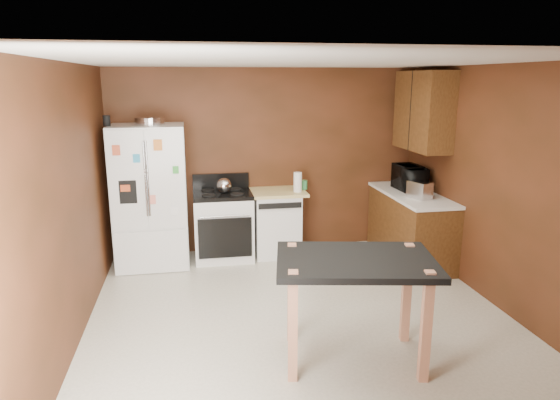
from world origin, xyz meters
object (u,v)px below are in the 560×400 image
object	(u,v)px
refrigerator	(151,196)
gas_range	(223,225)
kettle	(224,186)
paper_towel	(298,182)
green_canister	(303,185)
dishwasher	(276,222)
microwave	(410,179)
island	(355,274)
pen_cup	(107,121)
roasting_pan	(150,121)
toaster	(420,190)

from	to	relation	value
refrigerator	gas_range	world-z (taller)	refrigerator
kettle	paper_towel	distance (m)	0.97
green_canister	gas_range	distance (m)	1.21
refrigerator	dishwasher	distance (m)	1.69
microwave	dishwasher	world-z (taller)	microwave
paper_towel	green_canister	xyz separation A→B (m)	(0.11, 0.14, -0.07)
green_canister	island	xyz separation A→B (m)	(-0.19, -2.77, -0.17)
pen_cup	paper_towel	distance (m)	2.50
green_canister	refrigerator	world-z (taller)	refrigerator
kettle	green_canister	size ratio (longest dim) A/B	1.66
roasting_pan	gas_range	world-z (taller)	roasting_pan
pen_cup	kettle	world-z (taller)	pen_cup
toaster	green_canister	bearing A→B (deg)	128.36
pen_cup	island	size ratio (longest dim) A/B	0.09
toaster	island	bearing A→B (deg)	-146.79
roasting_pan	microwave	world-z (taller)	roasting_pan
paper_towel	dishwasher	size ratio (longest dim) A/B	0.29
gas_range	island	xyz separation A→B (m)	(0.92, -2.71, 0.32)
kettle	green_canister	distance (m)	1.09
pen_cup	gas_range	size ratio (longest dim) A/B	0.12
toaster	microwave	world-z (taller)	microwave
paper_towel	dishwasher	world-z (taller)	paper_towel
paper_towel	kettle	bearing A→B (deg)	177.60
paper_towel	green_canister	world-z (taller)	paper_towel
dishwasher	refrigerator	bearing A→B (deg)	-177.01
roasting_pan	green_canister	distance (m)	2.16
paper_towel	microwave	world-z (taller)	microwave
paper_towel	island	size ratio (longest dim) A/B	0.18
roasting_pan	green_canister	world-z (taller)	roasting_pan
toaster	microwave	xyz separation A→B (m)	(0.08, 0.47, 0.04)
gas_range	toaster	bearing A→B (deg)	-17.45
paper_towel	toaster	size ratio (longest dim) A/B	0.90
microwave	gas_range	world-z (taller)	microwave
paper_towel	dishwasher	bearing A→B (deg)	159.38
green_canister	island	distance (m)	2.78
green_canister	gas_range	xyz separation A→B (m)	(-1.10, -0.06, -0.49)
refrigerator	island	distance (m)	3.22
toaster	gas_range	size ratio (longest dim) A/B	0.26
microwave	island	bearing A→B (deg)	145.57
roasting_pan	refrigerator	size ratio (longest dim) A/B	0.20
green_canister	refrigerator	xyz separation A→B (m)	(-2.01, -0.12, -0.05)
microwave	pen_cup	bearing A→B (deg)	86.47
toaster	refrigerator	distance (m)	3.39
microwave	island	distance (m)	2.90
paper_towel	roasting_pan	bearing A→B (deg)	179.59
microwave	toaster	bearing A→B (deg)	168.85
paper_towel	green_canister	size ratio (longest dim) A/B	2.15
gas_range	island	world-z (taller)	gas_range
roasting_pan	pen_cup	world-z (taller)	pen_cup
pen_cup	kettle	size ratio (longest dim) A/B	0.65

